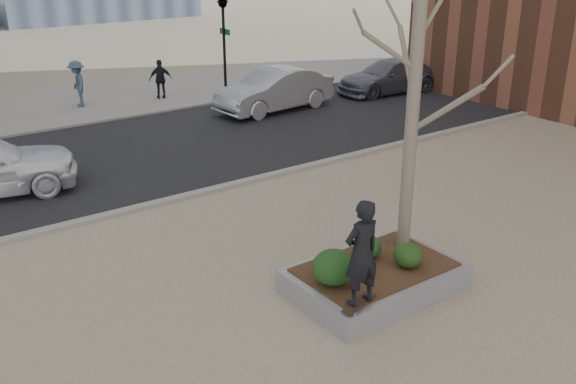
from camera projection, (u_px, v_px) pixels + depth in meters
ground at (332, 307)px, 11.20m from camera, size 120.00×120.00×0.00m
street at (115, 158)px, 18.74m from camera, size 60.00×8.00×0.02m
far_sidewalk at (44, 109)px, 24.02m from camera, size 60.00×6.00×0.02m
planter at (374, 279)px, 11.66m from camera, size 3.00×2.00×0.45m
planter_mulch at (375, 267)px, 11.57m from camera, size 2.70×1.70×0.04m
sycamore_tree at (415, 75)px, 11.11m from camera, size 2.80×2.80×6.60m
shrub_left at (334, 267)px, 10.88m from camera, size 0.73×0.73×0.62m
shrub_middle at (368, 247)px, 11.80m from camera, size 0.51×0.51×0.43m
shrub_right at (408, 255)px, 11.47m from camera, size 0.52×0.52×0.45m
skateboard at (359, 304)px, 10.37m from camera, size 0.80×0.43×0.08m
skateboarder at (361, 253)px, 10.02m from camera, size 0.66×0.45×1.79m
car_silver at (274, 90)px, 23.54m from camera, size 4.73×2.00×1.52m
car_third at (389, 76)px, 26.35m from camera, size 4.69×2.29×1.31m
pedestrian_b at (77, 84)px, 24.06m from camera, size 0.82×1.21×1.72m
pedestrian_c at (161, 79)px, 25.29m from camera, size 0.97×0.60×1.53m
traffic_light_far at (224, 41)px, 24.90m from camera, size 0.60×2.48×4.50m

